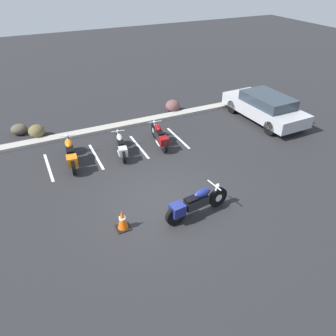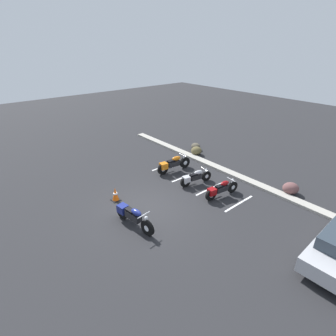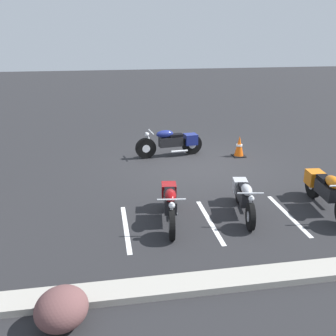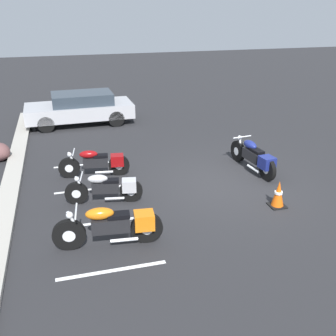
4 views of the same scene
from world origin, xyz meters
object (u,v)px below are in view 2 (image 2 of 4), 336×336
at_px(landscape_rock_1, 196,146).
at_px(parked_bike_2, 221,189).
at_px(parked_bike_0, 173,164).
at_px(motorcycle_navy_featured, 132,216).
at_px(landscape_rock_2, 291,188).
at_px(landscape_rock_0, 196,151).
at_px(parked_bike_1, 195,177).
at_px(traffic_cone, 115,194).

bearing_deg(landscape_rock_1, parked_bike_2, -34.50).
bearing_deg(landscape_rock_1, parked_bike_0, -66.08).
relative_size(motorcycle_navy_featured, landscape_rock_2, 2.87).
xyz_separation_m(motorcycle_navy_featured, landscape_rock_0, (-3.65, 7.48, -0.19)).
distance_m(parked_bike_1, landscape_rock_2, 4.84).
relative_size(parked_bike_1, landscape_rock_2, 2.47).
relative_size(parked_bike_0, landscape_rock_0, 3.10).
bearing_deg(parked_bike_1, parked_bike_2, -77.80).
height_order(parked_bike_2, landscape_rock_2, parked_bike_2).
distance_m(parked_bike_0, landscape_rock_2, 6.41).
height_order(parked_bike_0, landscape_rock_0, parked_bike_0).
xyz_separation_m(parked_bike_1, landscape_rock_0, (-2.83, 3.02, -0.12)).
xyz_separation_m(parked_bike_0, traffic_cone, (0.61, -4.16, -0.15)).
bearing_deg(parked_bike_1, landscape_rock_2, -41.38).
relative_size(parked_bike_2, landscape_rock_1, 2.89).
height_order(parked_bike_2, traffic_cone, parked_bike_2).
height_order(landscape_rock_0, landscape_rock_1, landscape_rock_0).
xyz_separation_m(parked_bike_2, landscape_rock_0, (-4.54, 2.95, -0.14)).
height_order(motorcycle_navy_featured, parked_bike_1, motorcycle_navy_featured).
bearing_deg(parked_bike_0, motorcycle_navy_featured, -143.38).
xyz_separation_m(landscape_rock_0, landscape_rock_2, (6.60, 0.01, 0.01)).
xyz_separation_m(motorcycle_navy_featured, parked_bike_2, (0.89, 4.52, -0.04)).
xyz_separation_m(landscape_rock_0, traffic_cone, (1.51, -7.06, 0.04)).
distance_m(parked_bike_0, landscape_rock_0, 3.05).
bearing_deg(parked_bike_2, landscape_rock_1, 62.98).
bearing_deg(traffic_cone, landscape_rock_1, 105.83).
xyz_separation_m(landscape_rock_0, landscape_rock_1, (-0.67, 0.63, -0.04)).
bearing_deg(motorcycle_navy_featured, landscape_rock_0, 108.99).
height_order(parked_bike_1, landscape_rock_1, parked_bike_1).
bearing_deg(motorcycle_navy_featured, traffic_cone, 162.07).
xyz_separation_m(landscape_rock_1, traffic_cone, (2.18, -7.69, 0.08)).
distance_m(parked_bike_2, landscape_rock_1, 6.33).
bearing_deg(motorcycle_navy_featured, parked_bike_1, 93.38).
relative_size(motorcycle_navy_featured, landscape_rock_1, 3.20).
height_order(motorcycle_navy_featured, landscape_rock_2, motorcycle_navy_featured).
relative_size(motorcycle_navy_featured, parked_bike_1, 1.16).
bearing_deg(parked_bike_2, parked_bike_0, 96.76).
height_order(motorcycle_navy_featured, landscape_rock_0, motorcycle_navy_featured).
distance_m(landscape_rock_1, traffic_cone, 8.00).
xyz_separation_m(parked_bike_0, landscape_rock_2, (5.71, 2.91, -0.18)).
relative_size(parked_bike_0, parked_bike_1, 1.17).
bearing_deg(traffic_cone, parked_bike_2, 53.58).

